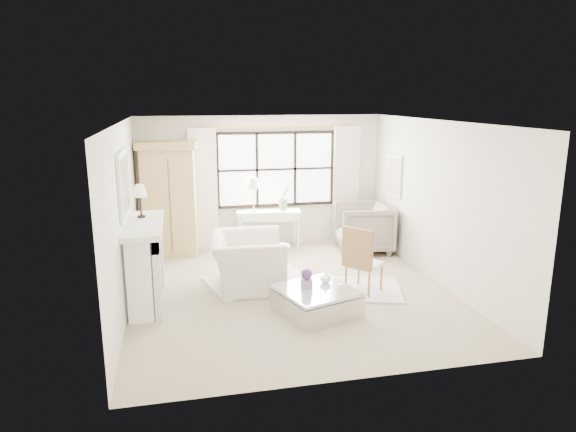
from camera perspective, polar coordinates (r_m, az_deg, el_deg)
The scene contains 32 objects.
floor at distance 8.39m, azimuth 0.32°, elevation -8.33°, with size 5.50×5.50×0.00m, color tan.
ceiling at distance 7.81m, azimuth 0.35°, elevation 10.43°, with size 5.50×5.50×0.00m, color white.
wall_back at distance 10.64m, azimuth -2.94°, elevation 3.84°, with size 5.00×5.00×0.00m, color silver.
wall_front at distance 5.44m, azimuth 6.76°, elevation -5.42°, with size 5.00×5.00×0.00m, color silver.
wall_left at distance 7.84m, azimuth -17.78°, elevation -0.17°, with size 5.50×5.50×0.00m, color silver.
wall_right at distance 8.87m, azimuth 16.29°, elevation 1.44°, with size 5.50×5.50×0.00m, color beige.
window_pane at distance 10.64m, azimuth -1.34°, elevation 5.21°, with size 2.40×0.02×1.50m, color white.
window_frame at distance 10.63m, azimuth -1.33°, elevation 5.20°, with size 2.50×0.04×1.50m, color black, non-canonical shape.
curtain_rod at distance 10.50m, azimuth -1.30°, elevation 9.88°, with size 0.04×0.04×3.30m, color #A57F39.
curtain_left at distance 10.44m, azimuth -9.36°, elevation 2.85°, with size 0.55×0.10×2.47m, color white.
curtain_right at distance 11.00m, azimuth 6.45°, elevation 3.48°, with size 0.55×0.10×2.47m, color beige.
fireplace at distance 8.01m, azimuth -15.81°, elevation -4.98°, with size 0.58×1.66×1.26m.
mirror_frame at distance 7.75m, azimuth -17.81°, elevation 3.37°, with size 0.05×1.15×0.95m, color white.
mirror_glass at distance 7.74m, azimuth -17.59°, elevation 3.38°, with size 0.02×1.00×0.80m, color silver.
art_frame at distance 10.32m, azimuth 11.73°, elevation 4.41°, with size 0.04×0.62×0.82m, color silver.
art_canvas at distance 10.32m, azimuth 11.63°, elevation 4.41°, with size 0.01×0.52×0.72m, color #BAA990.
mantel_lamp at distance 8.10m, azimuth -16.15°, elevation 2.56°, with size 0.22×0.22×0.51m.
armoire at distance 10.24m, azimuth -12.99°, elevation 1.95°, with size 1.20×0.84×2.24m.
console_table at distance 10.57m, azimuth -2.17°, elevation -1.49°, with size 1.35×0.63×0.80m.
console_lamp at distance 10.30m, azimuth -3.87°, elevation 3.55°, with size 0.28×0.28×0.69m.
orchid_plant at distance 10.49m, azimuth -0.45°, elevation 2.01°, with size 0.27×0.22×0.49m, color #59724C.
side_table at distance 9.12m, azimuth -1.04°, elevation -4.34°, with size 0.40×0.40×0.51m.
rug_left at distance 8.78m, azimuth -3.24°, elevation -7.24°, with size 1.68×1.18×0.03m, color white.
rug_right at distance 8.50m, azimuth 7.35°, elevation -8.04°, with size 1.49×1.12×0.03m, color silver.
club_armchair at distance 8.48m, azimuth -4.46°, elevation -5.04°, with size 1.32×1.16×0.86m, color silver.
wingback_chair at distance 10.47m, azimuth 8.42°, elevation -1.26°, with size 1.04×1.07×0.98m, color gray.
french_chair at distance 8.33m, azimuth 8.33°, elevation -6.36°, with size 0.68×0.68×1.08m.
coffee_table at distance 7.52m, azimuth 3.14°, elevation -9.47°, with size 1.26×1.26×0.38m.
planter_box at distance 7.47m, azimuth 2.08°, elevation -7.49°, with size 0.16×0.16×0.12m, color gray.
planter_flowers at distance 7.42m, azimuth 2.09°, elevation -6.48°, with size 0.16×0.16×0.16m, color #542C6E.
pillar_candle at distance 7.33m, azimuth 5.87°, elevation -7.97°, with size 0.10×0.10×0.12m, color white.
coffee_vase at distance 7.65m, azimuth 4.18°, elevation -6.80°, with size 0.16×0.16×0.17m, color white.
Camera 1 is at (-1.72, -7.61, 3.08)m, focal length 32.00 mm.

